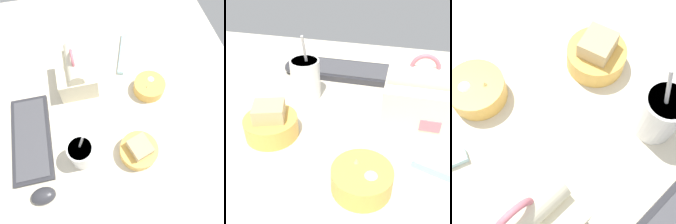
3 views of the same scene
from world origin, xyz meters
The scene contains 7 objects.
desk_surface centered at (0.00, 0.00, 1.00)cm, with size 140.00×110.00×2.00cm.
keyboard centered at (-3.85, 28.45, 3.02)cm, with size 31.22×12.88×2.10cm.
lunch_bag centered at (16.09, 9.29, 8.14)cm, with size 17.06×13.99×17.24cm.
soup_cup centered at (-14.40, 11.98, 7.83)cm, with size 8.01×8.01×18.61cm.
bento_bowl_sandwich centered at (-16.67, -6.07, 5.11)cm, with size 12.38×12.38×8.32cm.
bento_bowl_snacks centered at (6.46, -16.65, 4.51)cm, with size 11.58×11.58×5.63cm.
computer_mouse centered at (-23.79, 25.79, 3.90)cm, with size 5.14×7.56×3.81cm.
Camera 2 is at (10.76, -52.18, 44.74)cm, focal length 45.00 mm.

